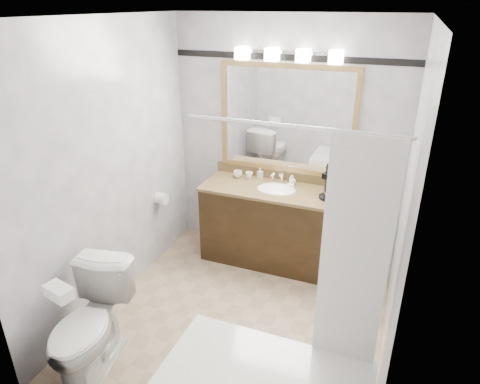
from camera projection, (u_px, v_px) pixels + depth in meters
room at (240, 191)px, 3.30m from camera, size 2.42×2.62×2.52m
vanity at (275, 224)px, 4.50m from camera, size 1.53×0.58×0.97m
mirror at (286, 120)px, 4.29m from camera, size 1.40×0.04×1.10m
vanity_light_bar at (288, 55)px, 3.99m from camera, size 1.02×0.14×0.12m
accent_stripe at (289, 57)px, 4.05m from camera, size 2.40×0.01×0.06m
tp_roll at (162, 199)px, 4.47m from camera, size 0.11×0.12×0.12m
toilet at (89, 326)px, 3.14m from camera, size 0.60×0.87×0.81m
tissue_box at (59, 292)px, 2.79m from camera, size 0.22×0.15×0.08m
coffee_maker at (333, 178)px, 4.09m from camera, size 0.20×0.24×0.37m
cup_left at (238, 174)px, 4.60m from camera, size 0.11×0.11×0.07m
cup_right at (249, 175)px, 4.57m from camera, size 0.08×0.08×0.07m
soap_bottle_a at (260, 173)px, 4.57m from camera, size 0.06×0.06×0.11m
soap_bottle_b at (292, 180)px, 4.41m from camera, size 0.09×0.09×0.09m
soap_bar at (290, 185)px, 4.39m from camera, size 0.08×0.06×0.02m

